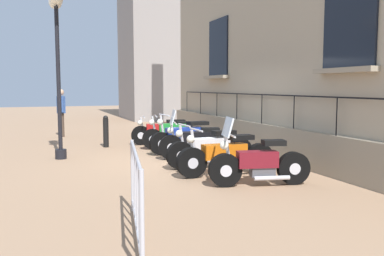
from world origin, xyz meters
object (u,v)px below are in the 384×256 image
motorcycle_red (164,131)px  pedestrian_standing (61,110)px  motorcycle_maroon (258,164)px  motorcycle_orange (226,156)px  motorcycle_white (211,149)px  motorcycle_blue (186,138)px  motorcycle_green (175,135)px  lamppost (57,37)px  bollard (106,131)px  motorcycle_black (198,142)px  crowd_barrier (136,191)px

motorcycle_red → pedestrian_standing: pedestrian_standing is taller
motorcycle_maroon → pedestrian_standing: bearing=-71.8°
motorcycle_orange → motorcycle_maroon: bearing=99.0°
motorcycle_orange → motorcycle_maroon: motorcycle_maroon is taller
motorcycle_red → motorcycle_white: bearing=88.9°
motorcycle_blue → motorcycle_maroon: bearing=90.0°
motorcycle_green → lamppost: (3.21, 0.57, 2.59)m
motorcycle_red → motorcycle_orange: size_ratio=0.96×
motorcycle_green → bollard: motorcycle_green is taller
bollard → motorcycle_green: bearing=150.4°
motorcycle_black → bollard: motorcycle_black is taller
motorcycle_black → motorcycle_white: 1.05m
motorcycle_blue → motorcycle_red: bearing=-88.5°
motorcycle_white → bollard: bearing=-66.0°
motorcycle_orange → lamppost: lamppost is taller
motorcycle_white → lamppost: lamppost is taller
motorcycle_blue → motorcycle_black: motorcycle_black is taller
motorcycle_maroon → lamppost: (3.24, -4.22, 2.62)m
motorcycle_orange → bollard: size_ratio=2.26×
motorcycle_green → crowd_barrier: 7.06m
motorcycle_red → motorcycle_blue: 1.85m
motorcycle_black → motorcycle_maroon: motorcycle_maroon is taller
motorcycle_red → motorcycle_maroon: 5.77m
motorcycle_blue → motorcycle_white: 1.99m
motorcycle_blue → pedestrian_standing: (2.96, -5.09, 0.55)m
lamppost → pedestrian_standing: bearing=-93.4°
motorcycle_orange → pedestrian_standing: (2.80, -7.97, 0.59)m
motorcycle_white → bollard: (1.74, -3.90, 0.08)m
motorcycle_maroon → lamppost: bearing=-52.5°
crowd_barrier → bollard: crowd_barrier is taller
motorcycle_blue → motorcycle_black: 0.95m
motorcycle_black → motorcycle_white: (0.11, 1.04, -0.02)m
motorcycle_white → motorcycle_maroon: 1.93m
motorcycle_green → pedestrian_standing: 5.15m
motorcycle_blue → motorcycle_orange: motorcycle_blue is taller
motorcycle_green → crowd_barrier: bearing=68.0°
motorcycle_red → crowd_barrier: 7.97m
motorcycle_red → motorcycle_green: bearing=90.6°
motorcycle_maroon → bollard: (1.86, -5.83, 0.08)m
motorcycle_white → motorcycle_orange: bearing=87.7°
motorcycle_orange → bollard: 5.10m
pedestrian_standing → motorcycle_white: bearing=111.8°
motorcycle_green → motorcycle_maroon: bearing=90.5°
motorcycle_maroon → lamppost: 5.93m
motorcycle_red → motorcycle_blue: (-0.05, 1.85, 0.02)m
motorcycle_blue → motorcycle_black: bearing=89.0°
motorcycle_red → motorcycle_green: motorcycle_green is taller
motorcycle_orange → bollard: bearing=-70.5°
motorcycle_red → lamppost: (3.19, 1.54, 2.60)m
motorcycle_green → motorcycle_white: size_ratio=0.90×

